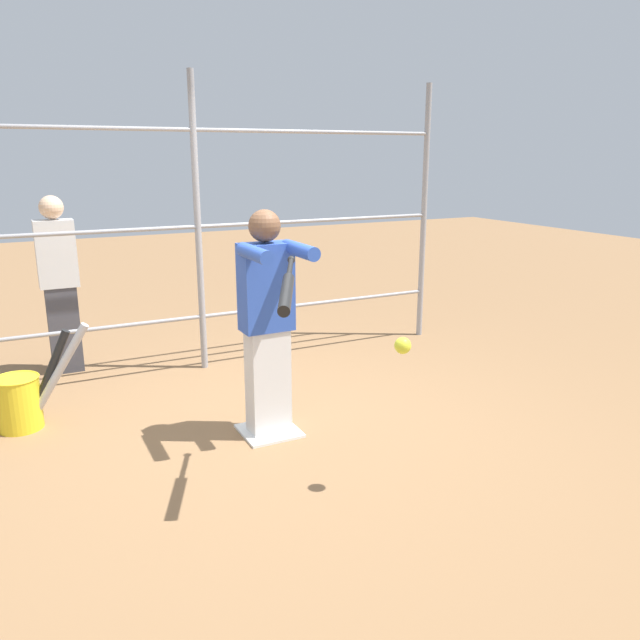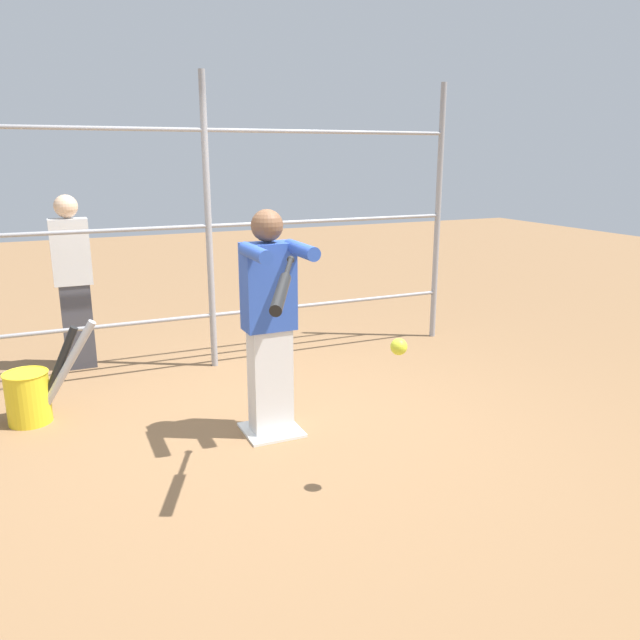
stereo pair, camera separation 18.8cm
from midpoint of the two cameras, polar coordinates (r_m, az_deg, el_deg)
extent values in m
plane|color=olive|center=(4.60, -5.85, -10.17)|extent=(24.00, 24.00, 0.00)
cube|color=white|center=(4.60, -5.86, -10.06)|extent=(0.40, 0.40, 0.02)
cylinder|color=#939399|center=(6.79, 8.68, 9.47)|extent=(0.06, 0.06, 2.65)
cylinder|color=#939399|center=(5.73, -12.04, 8.35)|extent=(0.06, 0.06, 2.65)
cylinder|color=#939399|center=(5.88, -11.60, 0.31)|extent=(4.91, 0.04, 0.04)
cylinder|color=#939399|center=(5.73, -12.04, 8.35)|extent=(4.91, 0.04, 0.04)
cylinder|color=#939399|center=(5.70, -12.50, 16.63)|extent=(4.91, 0.04, 0.04)
cube|color=silver|center=(4.45, -5.98, -5.68)|extent=(0.29, 0.19, 0.77)
cube|color=#2D51B7|center=(4.26, -6.23, 2.99)|extent=(0.35, 0.21, 0.60)
sphere|color=brown|center=(4.20, -6.39, 8.55)|extent=(0.22, 0.22, 0.22)
cylinder|color=#2D51B7|center=(4.08, -3.19, 6.40)|extent=(0.09, 0.43, 0.09)
cylinder|color=#2D51B7|center=(3.96, -7.38, 6.04)|extent=(0.09, 0.43, 0.09)
sphere|color=black|center=(3.83, -4.06, 5.51)|extent=(0.05, 0.05, 0.05)
cylinder|color=black|center=(3.68, -4.23, 4.71)|extent=(0.17, 0.29, 0.08)
cylinder|color=black|center=(3.32, -4.73, 2.40)|extent=(0.27, 0.45, 0.14)
sphere|color=yellow|center=(3.53, 6.06, -2.35)|extent=(0.10, 0.10, 0.10)
cylinder|color=yellow|center=(5.11, -26.81, -6.83)|extent=(0.31, 0.31, 0.39)
torus|color=yellow|center=(5.04, -27.07, -4.77)|extent=(0.32, 0.32, 0.01)
cylinder|color=#B2B2B7|center=(4.94, -23.91, -4.57)|extent=(0.50, 0.23, 0.76)
cylinder|color=black|center=(4.99, -24.61, -4.77)|extent=(0.37, 0.15, 0.71)
cube|color=#3F3F47|center=(6.19, -23.14, -0.80)|extent=(0.27, 0.16, 0.80)
cube|color=silver|center=(6.05, -23.81, 5.56)|extent=(0.33, 0.18, 0.60)
sphere|color=beige|center=(6.01, -24.21, 9.38)|extent=(0.21, 0.21, 0.21)
camera|label=1|loc=(0.09, -91.35, -0.36)|focal=35.00mm
camera|label=2|loc=(0.09, 88.65, 0.36)|focal=35.00mm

